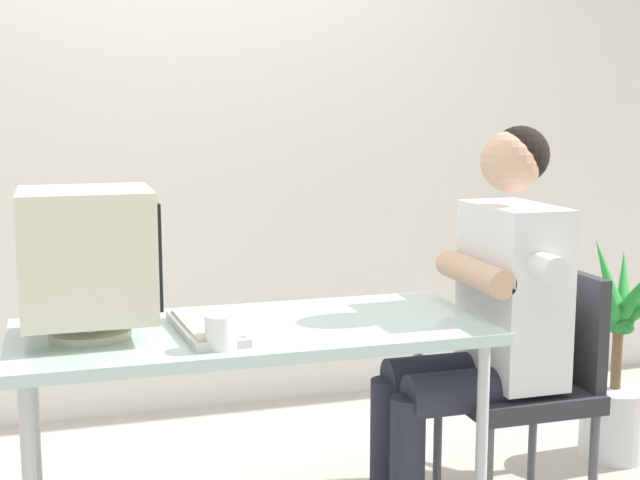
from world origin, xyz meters
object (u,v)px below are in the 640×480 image
(potted_plant, at_px, (617,355))
(desk, at_px, (253,345))
(crt_monitor, at_px, (89,256))
(office_chair, at_px, (531,375))
(desk_mug, at_px, (221,331))
(keyboard, at_px, (206,327))
(person_seated, at_px, (485,312))

(potted_plant, bearing_deg, desk, -167.76)
(crt_monitor, distance_m, office_chair, 1.49)
(crt_monitor, relative_size, potted_plant, 0.49)
(desk, distance_m, desk_mug, 0.26)
(potted_plant, relative_size, desk_mug, 8.55)
(crt_monitor, distance_m, keyboard, 0.39)
(desk, relative_size, potted_plant, 1.63)
(crt_monitor, height_order, desk_mug, crt_monitor)
(person_seated, distance_m, desk_mug, 0.93)
(desk, xyz_separation_m, office_chair, (0.95, 0.01, -0.18))
(potted_plant, xyz_separation_m, desk_mug, (-1.64, -0.53, 0.35))
(desk_mug, bearing_deg, desk, 57.18)
(desk, distance_m, potted_plant, 1.56)
(desk, xyz_separation_m, crt_monitor, (-0.46, 0.02, 0.29))
(desk, xyz_separation_m, desk_mug, (-0.13, -0.20, 0.10))
(crt_monitor, xyz_separation_m, desk_mug, (0.33, -0.22, -0.19))
(desk, relative_size, office_chair, 1.69)
(office_chair, bearing_deg, keyboard, -178.17)
(desk, relative_size, keyboard, 3.28)
(person_seated, bearing_deg, crt_monitor, 179.47)
(office_chair, relative_size, desk_mug, 8.22)
(keyboard, bearing_deg, desk, 11.03)
(keyboard, height_order, office_chair, office_chair)
(keyboard, bearing_deg, person_seated, 2.18)
(keyboard, xyz_separation_m, desk_mug, (0.01, -0.18, 0.03))
(crt_monitor, height_order, office_chair, crt_monitor)
(desk, relative_size, crt_monitor, 3.33)
(desk_mug, bearing_deg, potted_plant, 17.98)
(crt_monitor, distance_m, desk_mug, 0.44)
(keyboard, bearing_deg, potted_plant, 12.13)
(desk, bearing_deg, potted_plant, 12.24)
(person_seated, height_order, potted_plant, person_seated)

